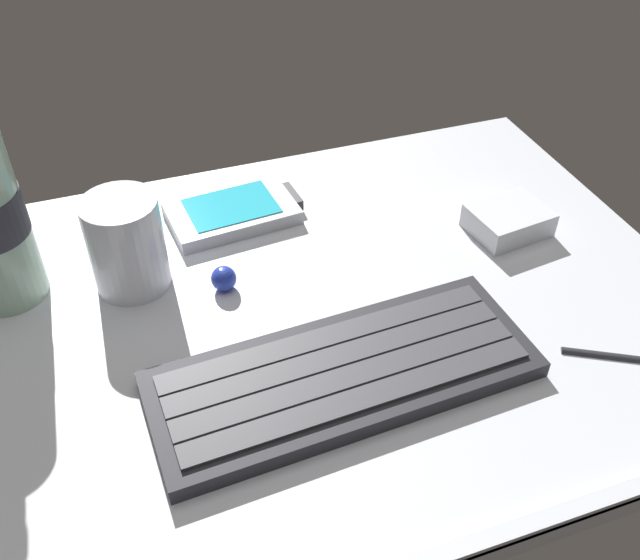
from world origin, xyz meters
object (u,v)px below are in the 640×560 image
object	(u,v)px
juice_cup	(127,247)
charger_block	(508,220)
trackball_mouse	(224,278)
stylus_pen	(625,356)
keyboard	(343,373)
handheld_device	(233,211)

from	to	relation	value
juice_cup	charger_block	size ratio (longest dim) A/B	1.21
juice_cup	trackball_mouse	world-z (taller)	juice_cup
stylus_pen	keyboard	bearing A→B (deg)	-164.20
trackball_mouse	handheld_device	bearing A→B (deg)	71.64
juice_cup	trackball_mouse	xyz separation A→B (cm)	(7.24, -3.32, -2.81)
juice_cup	charger_block	world-z (taller)	juice_cup
keyboard	handheld_device	xyz separation A→B (cm)	(-2.67, 23.17, -0.08)
handheld_device	trackball_mouse	size ratio (longest dim) A/B	6.03
charger_block	stylus_pen	size ratio (longest dim) A/B	0.74
trackball_mouse	stylus_pen	bearing A→B (deg)	-33.91
charger_block	keyboard	bearing A→B (deg)	-149.70
handheld_device	stylus_pen	size ratio (longest dim) A/B	1.40
juice_cup	stylus_pen	xyz separation A→B (cm)	(34.63, -21.73, -3.56)
keyboard	handheld_device	size ratio (longest dim) A/B	2.23
handheld_device	charger_block	distance (cm)	26.32
handheld_device	keyboard	bearing A→B (deg)	-83.42
trackball_mouse	stylus_pen	size ratio (longest dim) A/B	0.23
juice_cup	charger_block	bearing A→B (deg)	-6.78
trackball_mouse	stylus_pen	distance (cm)	33.00
keyboard	juice_cup	xyz separation A→B (cm)	(-13.20, 16.60, 3.10)
stylus_pen	juice_cup	bearing A→B (deg)	177.16
juice_cup	stylus_pen	size ratio (longest dim) A/B	0.89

